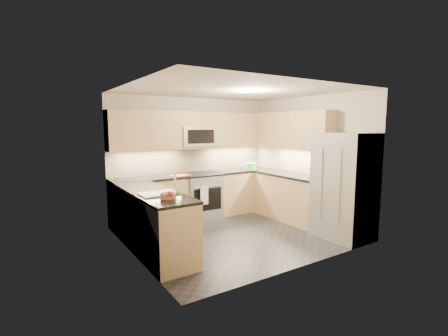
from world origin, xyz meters
TOP-DOWN VIEW (x-y plane):
  - floor at (0.00, 0.00)m, footprint 3.60×3.20m
  - ceiling at (0.00, 0.00)m, footprint 3.60×3.20m
  - wall_back at (0.00, 1.60)m, footprint 3.60×0.02m
  - wall_front at (0.00, -1.60)m, footprint 3.60×0.02m
  - wall_left at (-1.80, 0.00)m, footprint 0.02×3.20m
  - wall_right at (1.80, 0.00)m, footprint 0.02×3.20m
  - base_cab_back_left at (-1.09, 1.30)m, footprint 1.42×0.60m
  - base_cab_back_right at (1.09, 1.30)m, footprint 1.42×0.60m
  - base_cab_right at (1.50, 0.15)m, footprint 0.60×1.70m
  - base_cab_peninsula at (-1.50, 0.00)m, footprint 0.60×2.00m
  - countertop_back_left at (-1.09, 1.30)m, footprint 1.42×0.63m
  - countertop_back_right at (1.09, 1.30)m, footprint 1.42×0.63m
  - countertop_right at (1.50, 0.15)m, footprint 0.63×1.70m
  - countertop_peninsula at (-1.50, 0.00)m, footprint 0.63×2.00m
  - upper_cab_back at (0.00, 1.43)m, footprint 3.60×0.35m
  - upper_cab_right at (1.62, 0.28)m, footprint 0.35×1.95m
  - backsplash_back at (0.00, 1.60)m, footprint 3.60×0.01m
  - backsplash_right at (1.80, 0.45)m, footprint 0.01×2.30m
  - gas_range at (0.00, 1.28)m, footprint 0.76×0.65m
  - range_cooktop at (0.00, 1.28)m, footprint 0.76×0.65m
  - oven_door_glass at (0.00, 0.95)m, footprint 0.62×0.02m
  - oven_handle at (0.00, 0.93)m, footprint 0.60×0.02m
  - microwave at (0.00, 1.40)m, footprint 0.76×0.40m
  - microwave_door at (0.00, 1.20)m, footprint 0.60×0.01m
  - refrigerator at (1.45, -1.15)m, footprint 0.70×0.90m
  - fridge_handle_left at (1.08, -1.33)m, footprint 0.02×0.02m
  - fridge_handle_right at (1.08, -0.97)m, footprint 0.02×0.02m
  - sink_basin at (-1.50, -0.25)m, footprint 0.52×0.38m
  - faucet at (-1.24, -0.25)m, footprint 0.03×0.03m
  - utensil_bowl at (1.23, 1.15)m, footprint 0.30×0.30m
  - cutting_board at (-0.47, 1.20)m, footprint 0.37×0.27m
  - fruit_basket at (-1.50, -0.57)m, footprint 0.22×0.22m
  - fruit_apple at (-1.57, -0.81)m, footprint 0.07×0.07m
  - fruit_pear at (-1.45, -0.82)m, footprint 0.07×0.07m
  - dish_towel_check at (-0.11, 0.91)m, footprint 0.20×0.05m

SIDE VIEW (x-z plane):
  - floor at x=0.00m, z-range 0.00..0.00m
  - base_cab_back_left at x=-1.09m, z-range 0.00..0.90m
  - base_cab_back_right at x=1.09m, z-range 0.00..0.90m
  - base_cab_right at x=1.50m, z-range 0.00..0.90m
  - base_cab_peninsula at x=-1.50m, z-range 0.00..0.90m
  - oven_door_glass at x=0.00m, z-range 0.22..0.68m
  - gas_range at x=0.00m, z-range 0.00..0.91m
  - dish_towel_check at x=-0.11m, z-range 0.36..0.74m
  - oven_handle at x=0.00m, z-range 0.71..0.73m
  - sink_basin at x=-1.50m, z-range 0.80..0.96m
  - refrigerator at x=1.45m, z-range 0.00..1.80m
  - range_cooktop at x=0.00m, z-range 0.90..0.93m
  - countertop_back_left at x=-1.09m, z-range 0.90..0.94m
  - countertop_back_right at x=1.09m, z-range 0.90..0.94m
  - countertop_right at x=1.50m, z-range 0.90..0.94m
  - countertop_peninsula at x=-1.50m, z-range 0.90..0.94m
  - cutting_board at x=-0.47m, z-range 0.94..0.95m
  - fridge_handle_left at x=1.08m, z-range 0.35..1.55m
  - fridge_handle_right at x=1.08m, z-range 0.35..1.55m
  - fruit_basket at x=-1.50m, z-range 0.94..1.01m
  - utensil_bowl at x=1.23m, z-range 0.94..1.09m
  - fruit_apple at x=-1.57m, z-range 1.02..1.09m
  - fruit_pear at x=-1.45m, z-range 1.02..1.09m
  - faucet at x=-1.24m, z-range 0.94..1.22m
  - backsplash_back at x=0.00m, z-range 0.94..1.45m
  - backsplash_right at x=1.80m, z-range 0.94..1.45m
  - wall_back at x=0.00m, z-range 0.00..2.50m
  - wall_front at x=0.00m, z-range 0.00..2.50m
  - wall_left at x=-1.80m, z-range 0.00..2.50m
  - wall_right at x=1.80m, z-range 0.00..2.50m
  - microwave at x=0.00m, z-range 1.50..1.90m
  - microwave_door at x=0.00m, z-range 1.56..1.84m
  - upper_cab_back at x=0.00m, z-range 1.45..2.20m
  - upper_cab_right at x=1.62m, z-range 1.45..2.20m
  - ceiling at x=0.00m, z-range 2.49..2.51m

